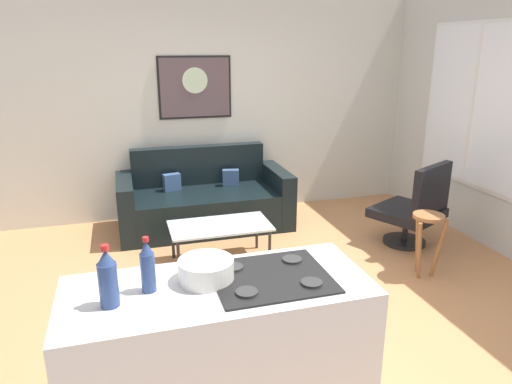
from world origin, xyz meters
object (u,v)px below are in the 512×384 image
soda_bottle (108,279)px  mixing_bowl (206,270)px  wall_painting (195,87)px  armchair (415,208)px  bar_stool (427,230)px  coffee_table (220,228)px  soda_bottle_2 (148,267)px  couch (204,202)px

soda_bottle → mixing_bowl: 0.50m
mixing_bowl → wall_painting: bearing=81.3°
armchair → bar_stool: armchair is taller
bar_stool → soda_bottle: soda_bottle is taller
armchair → wall_painting: bearing=140.3°
coffee_table → soda_bottle_2: bearing=-110.7°
coffee_table → wall_painting: wall_painting is taller
coffee_table → wall_painting: 1.96m
soda_bottle_2 → mixing_bowl: 0.30m
soda_bottle → mixing_bowl: soda_bottle is taller
bar_stool → wall_painting: bearing=126.7°
armchair → wall_painting: (-2.05, 1.70, 1.19)m
armchair → soda_bottle: size_ratio=3.04×
wall_painting → armchair: bearing=-39.7°
soda_bottle → soda_bottle_2: bearing=26.0°
soda_bottle_2 → coffee_table: bearing=69.3°
soda_bottle_2 → soda_bottle: bearing=-154.0°
coffee_table → bar_stool: size_ratio=1.62×
couch → mixing_bowl: bearing=-99.7°
coffee_table → bar_stool: bar_stool is taller
coffee_table → wall_painting: size_ratio=1.12×
couch → coffee_table: couch is taller
bar_stool → mixing_bowl: 2.68m
soda_bottle → soda_bottle_2: size_ratio=1.07×
mixing_bowl → wall_painting: size_ratio=0.32×
bar_stool → soda_bottle: (-2.78, -1.39, 0.62)m
couch → soda_bottle_2: (-0.83, -3.16, 0.76)m
bar_stool → mixing_bowl: mixing_bowl is taller
couch → coffee_table: (-0.03, -1.05, 0.07)m
couch → armchair: 2.41m
bar_stool → soda_bottle: 3.16m
soda_bottle_2 → wall_painting: wall_painting is taller
soda_bottle → wall_painting: bearing=74.6°
coffee_table → mixing_bowl: 2.24m
coffee_table → soda_bottle: 2.52m
coffee_table → soda_bottle: bearing=-114.0°
mixing_bowl → coffee_table: bearing=76.4°
couch → soda_bottle_2: size_ratio=6.95×
bar_stool → soda_bottle_2: 2.96m
couch → bar_stool: 2.57m
coffee_table → bar_stool: bearing=-24.6°
bar_stool → wall_painting: size_ratio=0.69×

